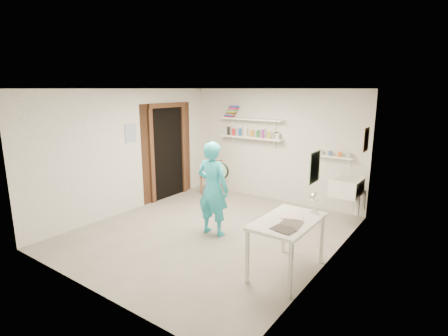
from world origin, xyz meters
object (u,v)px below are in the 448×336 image
Objects in this scene: belfast_sink at (347,187)px; man at (213,189)px; wooden_chair at (211,177)px; work_table at (287,246)px; desk_lamp at (315,198)px; wall_clock at (221,171)px.

man reaches higher than belfast_sink.
belfast_sink is at bearing 9.67° from wooden_chair.
man is 1.68m from work_table.
desk_lamp is (0.07, -1.73, 0.26)m from belfast_sink.
wooden_chair is 3.67m from work_table.
man is 2.26m from wooden_chair.
wall_clock is 0.26× the size of work_table.
work_table is (-0.11, -2.18, -0.33)m from belfast_sink.
man is at bearing 179.88° from desk_lamp.
wall_clock is 1.75m from desk_lamp.
wall_clock reaches higher than desk_lamp.
work_table is (2.94, -2.20, -0.06)m from wooden_chair.
belfast_sink is at bearing 92.43° from desk_lamp.
desk_lamp is at bearing -10.78° from wall_clock.
man is 5.56× the size of wall_clock.
man reaches higher than wall_clock.
wooden_chair reaches higher than belfast_sink.
wooden_chair is (-3.05, 0.03, -0.27)m from belfast_sink.
desk_lamp is at bearing 67.58° from work_table.
belfast_sink is 2.11× the size of wall_clock.
wooden_chair is (-1.39, 1.54, -0.62)m from wall_clock.
desk_lamp is (3.12, -1.76, 0.53)m from wooden_chair.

